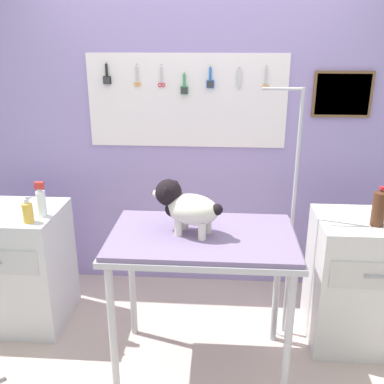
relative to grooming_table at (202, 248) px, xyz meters
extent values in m
cube|color=#9986C3|center=(-0.09, 1.06, 0.33)|extent=(4.00, 0.06, 2.30)
cube|color=white|center=(-0.17, 1.02, 0.70)|extent=(1.49, 0.02, 0.69)
cylinder|color=gray|center=(-0.76, 1.01, 0.98)|extent=(0.01, 0.02, 0.01)
cylinder|color=black|center=(-0.76, 1.00, 0.92)|extent=(0.02, 0.02, 0.09)
cube|color=black|center=(-0.76, 1.00, 0.85)|extent=(0.06, 0.02, 0.06)
cube|color=#333338|center=(-0.76, 0.99, 0.85)|extent=(0.05, 0.01, 0.05)
cylinder|color=gray|center=(-0.54, 1.01, 0.97)|extent=(0.01, 0.02, 0.01)
cube|color=silver|center=(-0.54, 1.00, 0.90)|extent=(0.01, 0.00, 0.11)
cube|color=silver|center=(-0.53, 1.00, 0.90)|extent=(0.01, 0.00, 0.11)
torus|color=orange|center=(-0.55, 1.00, 0.82)|extent=(0.03, 0.01, 0.03)
torus|color=orange|center=(-0.52, 1.00, 0.82)|extent=(0.03, 0.01, 0.03)
cylinder|color=gray|center=(-0.35, 1.01, 0.96)|extent=(0.01, 0.02, 0.01)
cube|color=silver|center=(-0.36, 1.00, 0.89)|extent=(0.01, 0.00, 0.11)
cube|color=silver|center=(-0.35, 1.00, 0.89)|extent=(0.01, 0.00, 0.11)
torus|color=red|center=(-0.37, 1.00, 0.82)|extent=(0.03, 0.01, 0.03)
torus|color=red|center=(-0.34, 1.00, 0.82)|extent=(0.03, 0.01, 0.03)
cylinder|color=gray|center=(-0.19, 1.01, 0.91)|extent=(0.01, 0.02, 0.01)
cylinder|color=#3B925B|center=(-0.19, 1.00, 0.86)|extent=(0.02, 0.02, 0.09)
cube|color=#3B925B|center=(-0.19, 1.00, 0.78)|extent=(0.06, 0.02, 0.06)
cube|color=#333338|center=(-0.19, 0.99, 0.78)|extent=(0.05, 0.01, 0.05)
cylinder|color=gray|center=(0.01, 1.01, 0.96)|extent=(0.01, 0.02, 0.01)
cylinder|color=blue|center=(0.01, 1.00, 0.90)|extent=(0.02, 0.02, 0.09)
cube|color=blue|center=(0.01, 1.00, 0.83)|extent=(0.06, 0.02, 0.06)
cube|color=#333338|center=(0.01, 0.99, 0.83)|extent=(0.05, 0.01, 0.05)
cylinder|color=gray|center=(0.21, 1.01, 0.95)|extent=(0.01, 0.02, 0.01)
cube|color=silver|center=(0.21, 1.00, 0.87)|extent=(0.03, 0.01, 0.13)
cylinder|color=gray|center=(0.41, 1.01, 0.96)|extent=(0.01, 0.02, 0.01)
cube|color=silver|center=(0.40, 1.00, 0.89)|extent=(0.01, 0.00, 0.11)
cube|color=silver|center=(0.41, 1.00, 0.89)|extent=(0.01, 0.00, 0.11)
torus|color=orange|center=(0.39, 1.00, 0.81)|extent=(0.03, 0.01, 0.03)
torus|color=orange|center=(0.42, 1.00, 0.81)|extent=(0.03, 0.01, 0.03)
cube|color=brown|center=(0.97, 1.02, 0.76)|extent=(0.42, 0.02, 0.33)
cube|color=#AE7D50|center=(0.97, 1.01, 0.76)|extent=(0.39, 0.01, 0.29)
cylinder|color=#B7B7BC|center=(-0.48, -0.27, -0.40)|extent=(0.04, 0.04, 0.85)
cylinder|color=#B7B7BC|center=(0.48, -0.27, -0.40)|extent=(0.04, 0.04, 0.85)
cylinder|color=#B7B7BC|center=(-0.48, 0.27, -0.40)|extent=(0.04, 0.04, 0.85)
cylinder|color=#B7B7BC|center=(0.48, 0.27, -0.40)|extent=(0.04, 0.04, 0.85)
cube|color=#B7B7BC|center=(0.00, 0.00, 0.05)|extent=(1.09, 0.67, 0.03)
cube|color=slate|center=(0.00, 0.00, 0.08)|extent=(1.06, 0.65, 0.03)
cylinder|color=#B7B7BC|center=(0.56, 0.35, -0.82)|extent=(0.11, 0.11, 0.01)
cylinder|color=#B7B7BC|center=(0.56, 0.35, 0.03)|extent=(0.02, 0.02, 1.70)
cylinder|color=#B7B7BC|center=(0.44, 0.35, 0.87)|extent=(0.24, 0.02, 0.02)
cylinder|color=silver|center=(-0.13, -0.03, 0.14)|extent=(0.04, 0.04, 0.10)
cylinder|color=silver|center=(-0.11, 0.06, 0.14)|extent=(0.04, 0.04, 0.10)
cylinder|color=silver|center=(0.00, -0.07, 0.14)|extent=(0.04, 0.04, 0.10)
cylinder|color=silver|center=(0.03, 0.02, 0.14)|extent=(0.04, 0.04, 0.10)
ellipsoid|color=silver|center=(-0.06, 0.00, 0.24)|extent=(0.35, 0.28, 0.17)
ellipsoid|color=black|center=(-0.16, 0.03, 0.23)|extent=(0.14, 0.16, 0.10)
sphere|color=black|center=(-0.20, 0.04, 0.32)|extent=(0.15, 0.15, 0.15)
ellipsoid|color=silver|center=(-0.26, 0.06, 0.31)|extent=(0.08, 0.08, 0.05)
sphere|color=black|center=(-0.29, 0.07, 0.31)|extent=(0.02, 0.02, 0.02)
ellipsoid|color=black|center=(-0.20, -0.02, 0.33)|extent=(0.05, 0.05, 0.08)
ellipsoid|color=black|center=(-0.16, 0.10, 0.33)|extent=(0.05, 0.05, 0.08)
sphere|color=black|center=(0.08, -0.05, 0.26)|extent=(0.07, 0.07, 0.07)
cube|color=silver|center=(-1.40, 0.39, -0.39)|extent=(0.80, 0.56, 0.86)
cube|color=silver|center=(1.06, 0.33, -0.38)|extent=(0.68, 0.52, 0.89)
cube|color=beige|center=(1.06, 0.07, -0.18)|extent=(0.60, 0.01, 0.18)
cylinder|color=#99999E|center=(1.06, 0.06, -0.18)|extent=(0.20, 0.02, 0.02)
cylinder|color=gold|center=(-1.12, 0.21, 0.10)|extent=(0.07, 0.07, 0.13)
cylinder|color=silver|center=(-1.12, 0.21, 0.18)|extent=(0.03, 0.03, 0.03)
cube|color=silver|center=(-1.10, 0.21, 0.21)|extent=(0.04, 0.01, 0.01)
cylinder|color=white|center=(-1.07, 0.32, 0.12)|extent=(0.06, 0.06, 0.17)
cylinder|color=white|center=(-1.07, 0.32, 0.22)|extent=(0.03, 0.03, 0.02)
cube|color=red|center=(-1.07, 0.32, 0.25)|extent=(0.05, 0.03, 0.04)
cylinder|color=#4D2917|center=(1.06, 0.25, 0.17)|extent=(0.08, 0.08, 0.21)
cone|color=#4D2917|center=(1.06, 0.25, 0.29)|extent=(0.08, 0.08, 0.02)
cylinder|color=red|center=(1.06, 0.25, 0.31)|extent=(0.03, 0.03, 0.02)
camera|label=1|loc=(0.10, -2.25, 1.15)|focal=40.49mm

